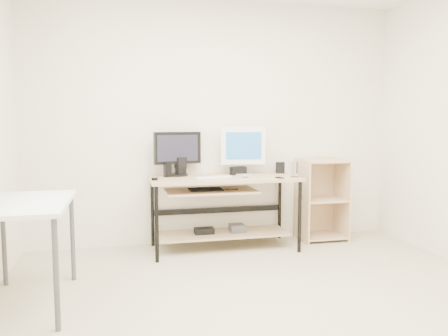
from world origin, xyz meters
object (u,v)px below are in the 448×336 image
at_px(shelf_unit, 321,199).
at_px(white_imac, 243,147).
at_px(side_table, 25,213).
at_px(black_monitor, 178,151).
at_px(desk, 222,197).
at_px(audio_controller, 168,170).

bearing_deg(shelf_unit, white_imac, 179.23).
xyz_separation_m(side_table, black_monitor, (1.23, 1.26, 0.34)).
relative_size(desk, shelf_unit, 1.67).
relative_size(side_table, white_imac, 1.96).
relative_size(black_monitor, white_imac, 0.98).
xyz_separation_m(side_table, audio_controller, (1.12, 1.18, 0.15)).
relative_size(side_table, audio_controller, 6.85).
relative_size(desk, white_imac, 2.95).
height_order(black_monitor, white_imac, white_imac).
relative_size(shelf_unit, white_imac, 1.77).
distance_m(black_monitor, audio_controller, 0.24).
bearing_deg(black_monitor, desk, -37.40).
distance_m(desk, shelf_unit, 1.19).
height_order(desk, shelf_unit, shelf_unit).
height_order(desk, audio_controller, audio_controller).
height_order(black_monitor, audio_controller, black_monitor).
distance_m(side_table, white_imac, 2.32).
bearing_deg(audio_controller, side_table, -153.87).
xyz_separation_m(black_monitor, audio_controller, (-0.11, -0.09, -0.19)).
xyz_separation_m(desk, white_imac, (0.27, 0.17, 0.51)).
relative_size(side_table, black_monitor, 2.01).
bearing_deg(white_imac, desk, -141.86).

